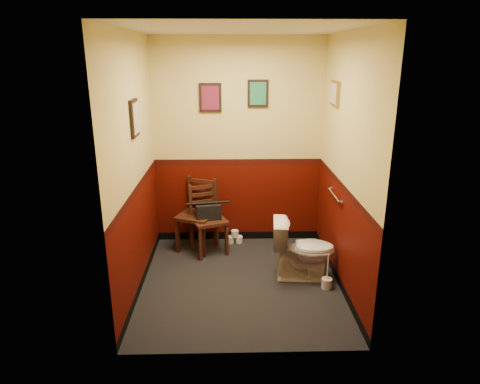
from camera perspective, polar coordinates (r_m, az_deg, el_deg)
name	(u,v)px	position (r m, az deg, el deg)	size (l,w,h in m)	color
floor	(241,282)	(4.96, 0.08, -11.95)	(2.20, 2.40, 0.00)	black
ceiling	(241,29)	(4.31, 0.09, 20.94)	(2.20, 2.40, 0.00)	silver
wall_back	(238,144)	(5.62, -0.26, 6.40)	(2.20, 2.70, 0.00)	#450A04
wall_front	(245,207)	(3.30, 0.66, -1.98)	(2.20, 2.70, 0.00)	#450A04
wall_left	(134,168)	(4.55, -13.91, 3.11)	(2.40, 2.70, 0.00)	#450A04
wall_right	(346,167)	(4.61, 13.91, 3.29)	(2.40, 2.70, 0.00)	#450A04
grab_bar	(334,195)	(4.95, 12.48, -0.45)	(0.05, 0.56, 0.06)	silver
framed_print_back_a	(210,98)	(5.51, -3.99, 12.44)	(0.28, 0.04, 0.36)	black
framed_print_back_b	(258,93)	(5.51, 2.41, 12.99)	(0.26, 0.04, 0.34)	black
framed_print_left	(135,118)	(4.55, -13.87, 9.54)	(0.04, 0.30, 0.38)	black
framed_print_right	(335,93)	(5.06, 12.51, 12.73)	(0.04, 0.34, 0.28)	olive
toilet	(304,250)	(4.96, 8.47, -7.64)	(0.40, 0.71, 0.70)	white
toilet_brush	(327,283)	(4.92, 11.49, -11.74)	(0.12, 0.12, 0.41)	silver
chair_left	(198,215)	(5.63, -5.63, -3.02)	(0.57, 0.57, 0.94)	#3E1D12
chair_right	(207,219)	(5.53, -4.36, -3.63)	(0.54, 0.54, 0.89)	#3E1D12
handbag	(208,211)	(5.45, -4.25, -2.61)	(0.34, 0.21, 0.23)	black
tp_stack	(235,238)	(5.88, -0.70, -6.09)	(0.21, 0.11, 0.19)	silver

